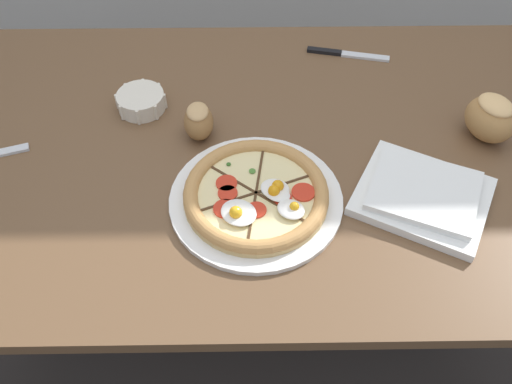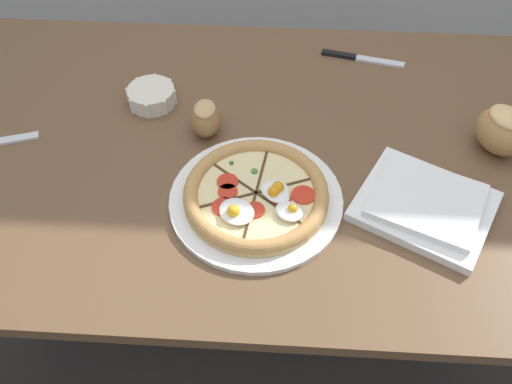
# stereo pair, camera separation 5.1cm
# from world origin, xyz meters

# --- Properties ---
(ground_plane) EXTENTS (12.00, 12.00, 0.00)m
(ground_plane) POSITION_xyz_m (0.00, 0.00, 0.00)
(ground_plane) COLOR #2D2826
(dining_table) EXTENTS (1.49, 0.92, 0.74)m
(dining_table) POSITION_xyz_m (0.00, 0.00, 0.65)
(dining_table) COLOR brown
(dining_table) RESTS_ON ground_plane
(pizza) EXTENTS (0.35, 0.35, 0.05)m
(pizza) POSITION_xyz_m (0.02, -0.16, 0.76)
(pizza) COLOR white
(pizza) RESTS_ON dining_table
(ramekin_bowl) EXTENTS (0.12, 0.12, 0.04)m
(ramekin_bowl) POSITION_xyz_m (-0.24, 0.13, 0.76)
(ramekin_bowl) COLOR silver
(ramekin_bowl) RESTS_ON dining_table
(napkin_folded) EXTENTS (0.32, 0.30, 0.04)m
(napkin_folded) POSITION_xyz_m (0.35, -0.16, 0.75)
(napkin_folded) COLOR white
(napkin_folded) RESTS_ON dining_table
(bread_piece_near) EXTENTS (0.13, 0.14, 0.10)m
(bread_piece_near) POSITION_xyz_m (0.53, 0.02, 0.79)
(bread_piece_near) COLOR #B27F47
(bread_piece_near) RESTS_ON dining_table
(bread_piece_mid) EXTENTS (0.07, 0.09, 0.08)m
(bread_piece_mid) POSITION_xyz_m (-0.10, 0.04, 0.78)
(bread_piece_mid) COLOR olive
(bread_piece_mid) RESTS_ON dining_table
(knife_spare) EXTENTS (0.21, 0.06, 0.01)m
(knife_spare) POSITION_xyz_m (0.26, 0.33, 0.74)
(knife_spare) COLOR silver
(knife_spare) RESTS_ON dining_table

